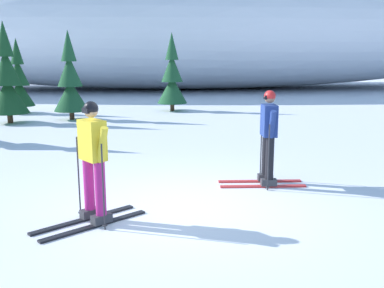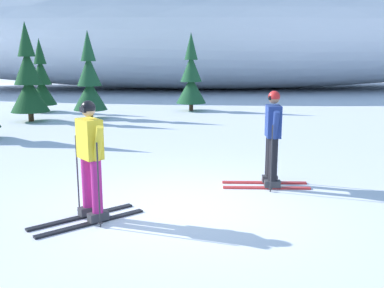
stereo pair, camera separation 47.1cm
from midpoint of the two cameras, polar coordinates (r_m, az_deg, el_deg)
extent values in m
plane|color=white|center=(7.12, 1.88, -7.83)|extent=(120.00, 120.00, 0.00)
cube|color=black|center=(6.45, -10.73, -10.00)|extent=(1.37, 1.07, 0.03)
cube|color=black|center=(6.71, -12.00, -9.18)|extent=(1.37, 1.07, 0.03)
cube|color=#38383D|center=(6.47, -9.96, -9.20)|extent=(0.31, 0.28, 0.12)
cube|color=#38383D|center=(6.73, -11.26, -8.41)|extent=(0.31, 0.28, 0.12)
cylinder|color=#B7237A|center=(6.33, -10.10, -5.46)|extent=(0.15, 0.15, 0.76)
cylinder|color=#B7237A|center=(6.59, -11.41, -4.81)|extent=(0.15, 0.15, 0.76)
cube|color=yellow|center=(6.30, -11.00, 0.65)|extent=(0.43, 0.46, 0.56)
cylinder|color=yellow|center=(6.10, -9.89, -0.26)|extent=(0.25, 0.28, 0.58)
cylinder|color=yellow|center=(6.53, -11.98, 0.44)|extent=(0.25, 0.28, 0.58)
sphere|color=tan|center=(6.24, -11.14, 4.32)|extent=(0.19, 0.19, 0.19)
sphere|color=black|center=(6.24, -11.15, 4.59)|extent=(0.21, 0.21, 0.21)
cube|color=black|center=(6.20, -11.81, 4.34)|extent=(0.12, 0.14, 0.07)
cylinder|color=#2D2D33|center=(6.13, -9.81, -5.34)|extent=(0.02, 0.02, 1.20)
cylinder|color=#2D2D33|center=(6.30, -9.64, -10.05)|extent=(0.07, 0.07, 0.01)
cylinder|color=#2D2D33|center=(6.71, -12.60, -3.97)|extent=(0.02, 0.02, 1.20)
cylinder|color=#2D2D33|center=(6.87, -12.40, -8.31)|extent=(0.07, 0.07, 0.01)
cube|color=red|center=(8.07, 11.26, -5.57)|extent=(1.56, 0.18, 0.03)
cube|color=red|center=(8.37, 10.90, -4.92)|extent=(1.56, 0.18, 0.03)
cube|color=#38383D|center=(8.06, 11.98, -5.06)|extent=(0.29, 0.15, 0.12)
cube|color=#38383D|center=(8.37, 11.60, -4.42)|extent=(0.29, 0.15, 0.12)
cylinder|color=black|center=(7.95, 12.12, -2.02)|extent=(0.15, 0.15, 0.76)
cylinder|color=black|center=(8.26, 11.73, -1.49)|extent=(0.15, 0.15, 0.76)
cube|color=navy|center=(7.98, 12.12, 2.88)|extent=(0.26, 0.42, 0.56)
cylinder|color=navy|center=(7.74, 12.42, 2.13)|extent=(0.11, 0.28, 0.58)
cylinder|color=navy|center=(8.24, 11.79, 2.72)|extent=(0.11, 0.28, 0.58)
sphere|color=#A37556|center=(7.93, 12.24, 5.78)|extent=(0.19, 0.19, 0.19)
sphere|color=red|center=(7.93, 12.25, 5.99)|extent=(0.21, 0.21, 0.21)
cube|color=black|center=(7.92, 11.67, 5.86)|extent=(0.04, 0.15, 0.07)
cylinder|color=#2D2D33|center=(7.75, 11.93, -1.91)|extent=(0.02, 0.02, 1.18)
cylinder|color=#2D2D33|center=(7.89, 11.77, -5.65)|extent=(0.07, 0.07, 0.01)
cylinder|color=#2D2D33|center=(8.41, 11.13, -0.81)|extent=(0.02, 0.02, 1.18)
cylinder|color=#2D2D33|center=(8.54, 10.99, -4.28)|extent=(0.07, 0.07, 0.01)
cylinder|color=#47301E|center=(19.11, -17.99, 4.55)|extent=(0.16, 0.16, 0.40)
cone|color=#194723|center=(19.05, -18.10, 6.37)|extent=(1.14, 1.14, 1.02)
cone|color=#194723|center=(19.00, -18.26, 8.83)|extent=(0.82, 0.82, 1.02)
cone|color=#194723|center=(18.98, -18.42, 11.30)|extent=(0.50, 0.50, 1.02)
cylinder|color=#47301E|center=(16.58, -19.30, 3.58)|extent=(0.19, 0.19, 0.47)
cone|color=#194723|center=(16.50, -19.46, 6.02)|extent=(1.33, 1.33, 1.19)
cone|color=#194723|center=(16.45, -19.69, 9.32)|extent=(0.96, 0.96, 1.19)
cone|color=#194723|center=(16.45, -19.92, 12.64)|extent=(0.59, 0.59, 1.19)
cylinder|color=#47301E|center=(16.72, -12.14, 3.98)|extent=(0.17, 0.17, 0.43)
cone|color=#1E512D|center=(16.65, -12.24, 6.22)|extent=(1.23, 1.23, 1.10)
cone|color=#1E512D|center=(16.60, -12.37, 9.25)|extent=(0.89, 0.89, 1.10)
cone|color=#1E512D|center=(16.59, -12.50, 12.29)|extent=(0.54, 0.54, 1.10)
cylinder|color=#47301E|center=(18.56, 0.61, 4.98)|extent=(0.17, 0.17, 0.43)
cone|color=#1E512D|center=(18.50, 0.62, 7.01)|extent=(1.24, 1.24, 1.11)
cone|color=#1E512D|center=(18.45, 0.62, 9.77)|extent=(0.89, 0.89, 1.11)
cone|color=#1E512D|center=(18.44, 0.63, 12.53)|extent=(0.55, 0.55, 1.11)
ellipsoid|color=white|center=(30.45, 3.23, 14.86)|extent=(50.99, 15.95, 8.17)
camera|label=1|loc=(0.24, -88.08, 0.40)|focal=41.36mm
camera|label=2|loc=(0.24, 91.92, -0.40)|focal=41.36mm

